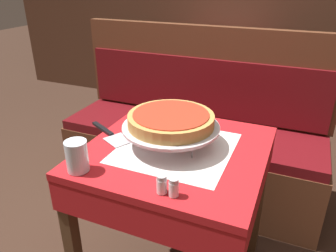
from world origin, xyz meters
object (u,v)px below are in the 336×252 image
Objects in this scene: dining_table_rear at (212,63)px; water_glass_near at (77,156)px; condiment_caddy at (200,49)px; salt_shaker at (162,184)px; pepper_shaker at (174,187)px; dining_table_front at (176,169)px; deep_dish_pizza at (171,120)px; pizza_server at (110,134)px; booth_bench at (192,147)px; pizza_pan_stand at (171,128)px.

water_glass_near is at bearing -87.62° from dining_table_rear.
condiment_caddy is (-0.09, -0.10, 0.14)m from dining_table_rear.
salt_shaker is 0.04m from pepper_shaker.
dining_table_front is 0.22m from deep_dish_pizza.
pizza_server is (0.04, -1.75, 0.10)m from dining_table_rear.
dining_table_rear is (-0.35, 1.74, 0.01)m from dining_table_front.
dining_table_rear is at bearing 101.26° from dining_table_front.
booth_bench is 14.32× the size of water_glass_near.
water_glass_near is at bearing -80.94° from pizza_server.
pizza_server is 1.65m from condiment_caddy.
condiment_caddy is at bearing 103.98° from pizza_pan_stand.
deep_dish_pizza is 0.39m from water_glass_near.
condiment_caddy reaches higher than water_glass_near.
condiment_caddy is (-0.26, 0.91, 0.45)m from booth_bench.
pepper_shaker is at bearing -0.64° from water_glass_near.
pizza_server is 0.51m from pepper_shaker.
booth_bench is 4.77× the size of deep_dish_pizza.
pepper_shaker is (0.42, -0.29, 0.03)m from pizza_server.
condiment_caddy is (-0.50, 1.93, 0.01)m from salt_shaker.
dining_table_rear reaches higher than dining_table_front.
dining_table_rear is 2.04× the size of pizza_pan_stand.
pizza_pan_stand is at bearing 107.43° from salt_shaker.
water_glass_near reaches higher than pizza_server.
dining_table_rear is at bearing 100.40° from pizza_pan_stand.
dining_table_rear is 12.47× the size of salt_shaker.
condiment_caddy is at bearing 104.83° from dining_table_front.
dining_table_front is 0.42m from water_glass_near.
water_glass_near reaches higher than pizza_pan_stand.
deep_dish_pizza reaches higher than salt_shaker.
deep_dish_pizza is 1.32× the size of pizza_server.
water_glass_near is at bearing -131.85° from dining_table_front.
condiment_caddy is at bearing 105.69° from pepper_shaker.
water_glass_near is at bearing -126.94° from pizza_pan_stand.
pizza_pan_stand is at bearing 53.06° from water_glass_near.
dining_table_front is 0.19m from pizza_pan_stand.
water_glass_near is (-0.26, -0.29, 0.16)m from dining_table_front.
water_glass_near is 1.78× the size of salt_shaker.
pizza_server is (-0.28, -0.02, -0.07)m from pizza_pan_stand.
dining_table_rear is 1.07m from booth_bench.
deep_dish_pizza is 2.11× the size of condiment_caddy.
booth_bench is at bearing -80.36° from dining_table_rear.
deep_dish_pizza reaches higher than pepper_shaker.
water_glass_near reaches higher than dining_table_rear.
booth_bench is 25.53× the size of salt_shaker.
pizza_server is (-0.28, -0.02, -0.11)m from deep_dish_pizza.
dining_table_front is 11.29× the size of salt_shaker.
dining_table_front is at bearing 102.92° from salt_shaker.
pizza_pan_stand reaches higher than pepper_shaker.
booth_bench is 1.15m from pepper_shaker.
booth_bench is 6.28× the size of pizza_server.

